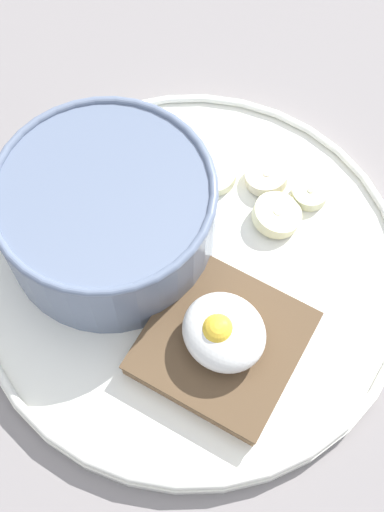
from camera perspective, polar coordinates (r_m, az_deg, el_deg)
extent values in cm
cube|color=gray|center=(52.30, 0.00, -1.93)|extent=(120.00, 120.00, 2.00)
cylinder|color=white|center=(50.94, 0.00, -1.24)|extent=(30.56, 30.56, 1.00)
torus|color=white|center=(50.22, 0.00, -0.85)|extent=(30.36, 30.36, 0.60)
cylinder|color=slate|center=(49.03, -6.75, 3.27)|extent=(14.78, 14.78, 6.59)
torus|color=slate|center=(46.20, -7.18, 5.27)|extent=(14.98, 14.98, 0.60)
cylinder|color=white|center=(49.40, -6.69, 3.02)|extent=(13.38, 13.38, 5.33)
ellipsoid|color=white|center=(47.27, -7.01, 4.48)|extent=(12.71, 12.71, 1.20)
ellipsoid|color=beige|center=(46.82, -7.01, 4.35)|extent=(1.82, 1.81, 0.67)
ellipsoid|color=tan|center=(46.07, -5.94, 2.86)|extent=(1.35, 1.61, 0.59)
ellipsoid|color=#A57B5F|center=(47.31, -9.86, 4.61)|extent=(1.42, 1.79, 0.67)
ellipsoid|color=beige|center=(46.97, -7.11, 4.82)|extent=(1.85, 2.24, 0.82)
ellipsoid|color=#95654A|center=(47.47, -7.95, 5.46)|extent=(1.92, 1.78, 0.69)
ellipsoid|color=#CEB18D|center=(48.14, -7.25, 6.97)|extent=(2.16, 2.05, 0.78)
cube|color=brown|center=(46.98, 2.50, -6.75)|extent=(12.60, 12.60, 0.30)
cube|color=brown|center=(47.61, 2.47, -7.01)|extent=(12.36, 12.36, 1.54)
ellipsoid|color=white|center=(45.52, 2.58, -6.10)|extent=(5.62, 5.13, 2.90)
sphere|color=yellow|center=(44.75, 2.11, -6.00)|extent=(2.25, 2.25, 2.25)
cylinder|color=beige|center=(53.79, 5.97, 6.30)|extent=(3.34, 3.24, 1.37)
cylinder|color=#BCB191|center=(53.41, 6.01, 6.55)|extent=(0.59, 0.58, 0.21)
cylinder|color=beige|center=(53.73, 1.76, 6.58)|extent=(3.72, 3.79, 1.22)
cylinder|color=#B6B58E|center=(53.37, 1.77, 6.83)|extent=(0.67, 0.68, 0.19)
cylinder|color=beige|center=(53.58, 9.39, 4.95)|extent=(3.58, 3.57, 0.95)
cylinder|color=#B3B28B|center=(53.21, 9.46, 5.20)|extent=(0.64, 0.64, 0.13)
cylinder|color=beige|center=(52.10, 6.80, 3.28)|extent=(4.76, 4.82, 1.63)
cylinder|color=#B6B388|center=(51.70, 6.85, 3.53)|extent=(0.85, 0.86, 0.25)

